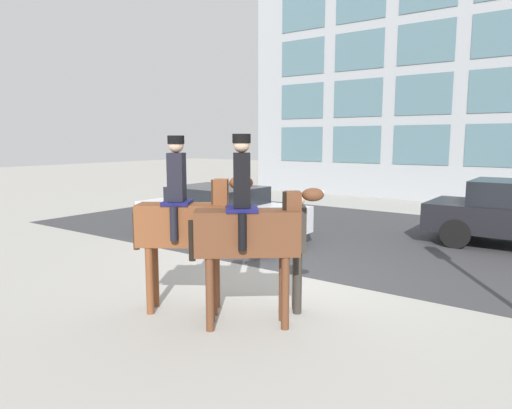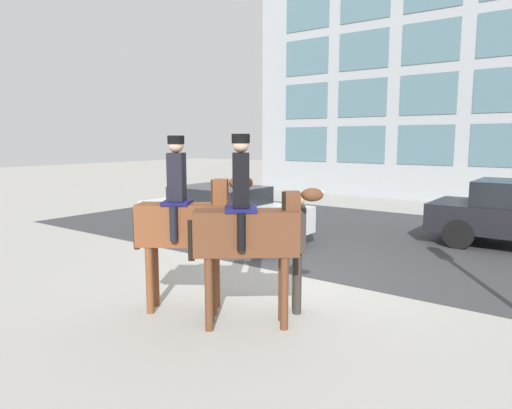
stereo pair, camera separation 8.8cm
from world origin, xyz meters
name	(u,v)px [view 2 (the right image)]	position (x,y,z in m)	size (l,w,h in m)	color
ground_plane	(288,283)	(0.00, 0.00, 0.00)	(80.00, 80.00, 0.00)	#9E9B93
road_surface	(385,238)	(0.00, 4.75, 0.00)	(19.49, 8.50, 0.01)	#38383A
mounted_horse_lead	(185,220)	(-0.54, -1.99, 1.39)	(1.59, 1.20, 2.61)	brown
mounted_horse_companion	(248,228)	(0.56, -1.90, 1.37)	(1.56, 1.33, 2.62)	#59331E
pedestrian_bystander	(296,242)	(0.82, -1.07, 1.06)	(0.70, 0.80, 1.79)	#332D28
street_car_near_lane	(223,212)	(-3.26, 2.03, 0.72)	(4.25, 2.03, 1.37)	silver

